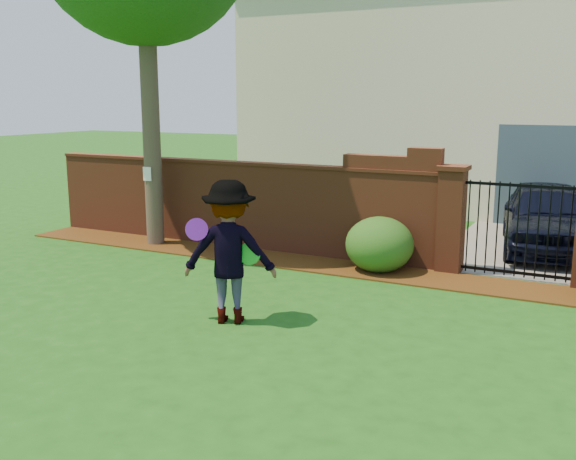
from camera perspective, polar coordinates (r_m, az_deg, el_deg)
The scene contains 13 objects.
ground at distance 9.17m, azimuth -7.02°, elevation -7.74°, with size 80.00×80.00×0.01m, color #1A5014.
mulch_bed at distance 12.37m, azimuth -2.05°, elevation -2.48°, with size 11.10×1.08×0.03m, color #3D220B.
brick_wall at distance 13.27m, azimuth -4.69°, elevation 2.47°, with size 8.70×0.31×2.16m.
pillar_left at distance 11.60m, azimuth 14.19°, elevation 0.99°, with size 0.50×0.50×1.88m.
iron_gate at distance 11.44m, azimuth 19.53°, elevation 0.01°, with size 1.78×0.03×1.60m.
driveway at distance 15.50m, azimuth 21.33°, elevation -0.43°, with size 3.20×8.00×0.01m, color gray.
house at distance 19.53m, azimuth 15.86°, elevation 11.56°, with size 12.40×6.40×6.30m.
car at distance 13.72m, azimuth 21.86°, elevation 0.97°, with size 1.63×4.05×1.38m, color black.
paper_notice at distance 13.47m, azimuth -12.30°, elevation 4.85°, with size 0.20×0.01×0.28m, color white.
shrub_left at distance 11.46m, azimuth 8.06°, elevation -1.27°, with size 1.20×1.20×0.98m, color #1A5118.
man at distance 8.72m, azimuth -5.25°, elevation -1.99°, with size 1.26×0.73×1.95m, color gray.
frisbee_purple at distance 8.57m, azimuth -8.05°, elevation 0.06°, with size 0.30×0.30×0.03m, color purple.
frisbee_green at distance 8.62m, azimuth -3.42°, elevation -2.09°, with size 0.30×0.30×0.03m, color green.
Camera 1 is at (4.89, -7.15, 3.01)m, focal length 40.38 mm.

